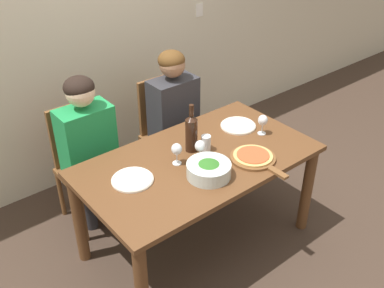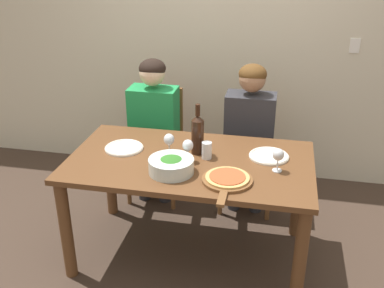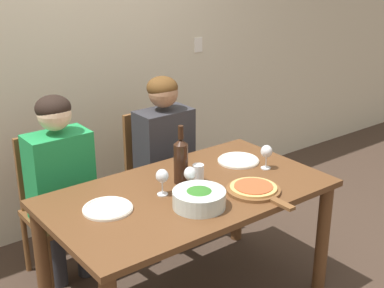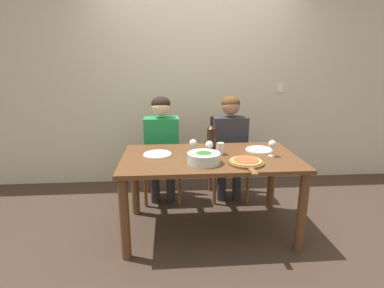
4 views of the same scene
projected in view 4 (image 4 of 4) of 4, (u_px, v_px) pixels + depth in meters
name	position (u px, v px, depth m)	size (l,w,h in m)	color
ground_plane	(209.00, 229.00, 2.90)	(40.00, 40.00, 0.00)	#3D2D23
back_wall	(196.00, 80.00, 3.84)	(10.00, 0.06, 2.70)	beige
dining_table	(209.00, 168.00, 2.74)	(1.58, 0.89, 0.75)	brown
chair_left	(162.00, 157.00, 3.51)	(0.42, 0.42, 0.92)	brown
chair_right	(227.00, 156.00, 3.57)	(0.42, 0.42, 0.92)	brown
person_woman	(162.00, 140.00, 3.34)	(0.47, 0.51, 1.21)	#28282D
person_man	(230.00, 139.00, 3.40)	(0.47, 0.51, 1.21)	#28282D
wine_bottle	(211.00, 138.00, 2.78)	(0.08, 0.08, 0.34)	black
broccoli_bowl	(204.00, 158.00, 2.50)	(0.28, 0.28, 0.10)	silver
dinner_plate_left	(158.00, 154.00, 2.73)	(0.26, 0.26, 0.02)	silver
dinner_plate_right	(259.00, 150.00, 2.87)	(0.26, 0.26, 0.02)	silver
pizza_on_board	(246.00, 162.00, 2.49)	(0.30, 0.44, 0.04)	brown
wine_glass_left	(193.00, 144.00, 2.71)	(0.07, 0.07, 0.15)	silver
wine_glass_right	(272.00, 145.00, 2.68)	(0.07, 0.07, 0.15)	silver
wine_glass_centre	(209.00, 146.00, 2.65)	(0.07, 0.07, 0.15)	silver
water_tumbler	(220.00, 149.00, 2.74)	(0.07, 0.07, 0.11)	silver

